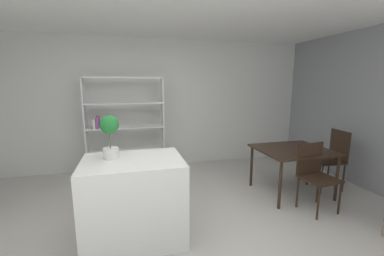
{
  "coord_description": "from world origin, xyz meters",
  "views": [
    {
      "loc": [
        -0.39,
        -2.45,
        1.75
      ],
      "look_at": [
        0.34,
        0.36,
        1.22
      ],
      "focal_mm": 23.06,
      "sensor_mm": 36.0,
      "label": 1
    }
  ],
  "objects_px": {
    "kitchen_island": "(134,199)",
    "dining_chair_window_side": "(333,155)",
    "open_bookshelf": "(124,127)",
    "dining_chair_near": "(314,170)",
    "potted_plant_on_island": "(110,133)",
    "dining_table": "(293,153)"
  },
  "relations": [
    {
      "from": "kitchen_island",
      "to": "dining_chair_near",
      "type": "relative_size",
      "value": 1.17
    },
    {
      "from": "potted_plant_on_island",
      "to": "dining_chair_window_side",
      "type": "xyz_separation_m",
      "value": [
        3.46,
        0.45,
        -0.64
      ]
    },
    {
      "from": "potted_plant_on_island",
      "to": "dining_chair_window_side",
      "type": "bearing_deg",
      "value": 7.41
    },
    {
      "from": "dining_table",
      "to": "dining_chair_window_side",
      "type": "bearing_deg",
      "value": -0.81
    },
    {
      "from": "open_bookshelf",
      "to": "dining_table",
      "type": "relative_size",
      "value": 1.71
    },
    {
      "from": "dining_table",
      "to": "dining_chair_near",
      "type": "xyz_separation_m",
      "value": [
        -0.01,
        -0.5,
        -0.11
      ]
    },
    {
      "from": "open_bookshelf",
      "to": "dining_chair_near",
      "type": "distance_m",
      "value": 3.28
    },
    {
      "from": "kitchen_island",
      "to": "dining_chair_window_side",
      "type": "distance_m",
      "value": 3.28
    },
    {
      "from": "kitchen_island",
      "to": "open_bookshelf",
      "type": "bearing_deg",
      "value": 92.93
    },
    {
      "from": "potted_plant_on_island",
      "to": "dining_table",
      "type": "relative_size",
      "value": 0.44
    },
    {
      "from": "potted_plant_on_island",
      "to": "open_bookshelf",
      "type": "bearing_deg",
      "value": 86.51
    },
    {
      "from": "kitchen_island",
      "to": "dining_chair_window_side",
      "type": "xyz_separation_m",
      "value": [
        3.23,
        0.56,
        0.12
      ]
    },
    {
      "from": "open_bookshelf",
      "to": "dining_chair_near",
      "type": "xyz_separation_m",
      "value": [
        2.56,
        -2.01,
        -0.38
      ]
    },
    {
      "from": "dining_chair_window_side",
      "to": "open_bookshelf",
      "type": "bearing_deg",
      "value": -108.67
    },
    {
      "from": "kitchen_island",
      "to": "potted_plant_on_island",
      "type": "xyz_separation_m",
      "value": [
        -0.23,
        0.11,
        0.75
      ]
    },
    {
      "from": "dining_chair_near",
      "to": "open_bookshelf",
      "type": "bearing_deg",
      "value": 135.28
    },
    {
      "from": "dining_table",
      "to": "potted_plant_on_island",
      "type": "bearing_deg",
      "value": -170.29
    },
    {
      "from": "potted_plant_on_island",
      "to": "dining_chair_near",
      "type": "relative_size",
      "value": 0.52
    },
    {
      "from": "kitchen_island",
      "to": "dining_chair_window_side",
      "type": "height_order",
      "value": "dining_chair_window_side"
    },
    {
      "from": "open_bookshelf",
      "to": "dining_chair_window_side",
      "type": "relative_size",
      "value": 1.88
    },
    {
      "from": "dining_table",
      "to": "dining_chair_near",
      "type": "distance_m",
      "value": 0.51
    },
    {
      "from": "open_bookshelf",
      "to": "dining_chair_near",
      "type": "height_order",
      "value": "open_bookshelf"
    }
  ]
}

